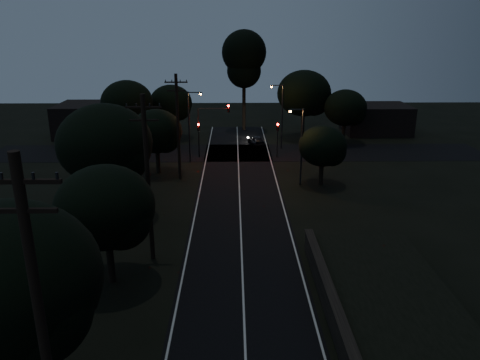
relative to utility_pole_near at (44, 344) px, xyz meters
name	(u,v)px	position (x,y,z in m)	size (l,w,h in m)	color
road_surface	(239,181)	(6.00, 33.12, -6.23)	(60.00, 70.00, 0.03)	black
utility_pole_near	(44,344)	(0.00, 0.00, 0.00)	(2.20, 0.30, 12.00)	black
utility_pole_mid	(148,177)	(0.00, 17.00, -0.51)	(2.20, 0.30, 11.00)	black
utility_pole_far	(178,126)	(0.00, 34.00, -0.76)	(2.20, 0.30, 10.50)	black
tree_left_a	(11,287)	(-2.75, 3.86, -0.44)	(7.09, 7.09, 8.97)	black
tree_left_b	(108,210)	(-1.79, 13.88, -1.46)	(5.80, 5.80, 7.38)	black
tree_left_c	(108,146)	(-4.24, 23.85, -0.24)	(7.35, 7.35, 9.29)	black
tree_left_d	(158,133)	(-2.31, 35.89, -1.87)	(5.32, 5.32, 6.75)	black
tree_far_nw	(172,104)	(-2.80, 51.88, -1.54)	(5.73, 5.73, 7.26)	black
tree_far_w	(129,104)	(-7.77, 47.87, -0.83)	(6.53, 6.53, 8.33)	black
tree_far_ne	(306,95)	(15.26, 51.85, -0.30)	(7.26, 7.26, 9.18)	black
tree_far_e	(347,109)	(20.19, 48.89, -1.72)	(5.51, 5.51, 6.99)	black
tree_right_a	(324,147)	(14.16, 31.91, -2.46)	(4.60, 4.60, 5.85)	black
tall_pine	(244,58)	(7.00, 57.00, 4.06)	(6.29, 6.29, 14.30)	black
building_left	(95,119)	(-14.00, 54.00, -4.05)	(10.00, 8.00, 4.40)	black
building_right	(376,119)	(26.00, 55.00, -4.25)	(9.00, 7.00, 4.00)	black
signal_left	(199,134)	(1.40, 41.99, -3.41)	(0.28, 0.35, 4.10)	black
signal_right	(278,134)	(10.60, 41.99, -3.41)	(0.28, 0.35, 4.10)	black
signal_mast	(213,121)	(3.09, 41.99, -1.91)	(3.70, 0.35, 6.25)	black
streetlight_a	(191,122)	(0.69, 40.00, -1.61)	(1.66, 0.26, 8.00)	black
streetlight_b	(281,112)	(11.31, 46.00, -1.61)	(1.66, 0.26, 8.00)	black
streetlight_c	(300,141)	(11.83, 32.00, -1.89)	(1.46, 0.26, 7.50)	black
car	(256,140)	(8.38, 48.00, -5.64)	(1.43, 3.56, 1.21)	black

